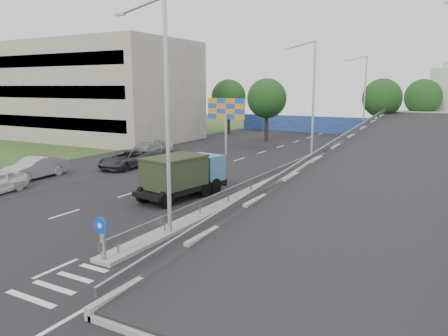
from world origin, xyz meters
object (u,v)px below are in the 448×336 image
Objects in this scene: sign_bollard at (102,238)px; lamp_post_far at (363,93)px; parked_car_c at (126,159)px; billboard at (226,112)px; dump_truck at (183,174)px; parked_car_d at (146,150)px; parked_car_b at (35,168)px; lamp_post_mid at (311,96)px; lamp_post_near at (163,106)px; parked_car_e at (156,147)px.

lamp_post_far is (0.11, 43.83, 4.77)m from sign_bollard.
billboard is at bearing 67.09° from parked_car_c.
lamp_post_far is 31.43m from parked_car_c.
billboard is 17.27m from dump_truck.
parked_car_d is at bearing 125.58° from sign_bollard.
parked_car_b reaches higher than parked_car_c.
lamp_post_mid is 22.14m from parked_car_b.
lamp_post_far is 20.24m from billboard.
lamp_post_near and lamp_post_mid have the same top height.
parked_car_d is 1.24× the size of parked_car_e.
parked_car_b reaches higher than parked_car_d.
parked_car_b is (-15.67, 9.12, -0.24)m from sign_bollard.
lamp_post_mid is 2.08× the size of parked_car_b.
sign_bollard reaches higher than parked_car_d.
lamp_post_mid and lamp_post_far have the same top height.
sign_bollard is 0.42× the size of parked_car_e.
dump_truck is (5.92, -16.00, -2.74)m from billboard.
parked_car_e is at bearing -177.04° from lamp_post_mid.
sign_bollard is 10.31m from dump_truck.
lamp_post_far is (0.00, 40.00, 0.00)m from lamp_post_near.
lamp_post_far reaches higher than parked_car_c.
parked_car_c is at bearing -109.87° from billboard.
lamp_post_mid reaches higher than parked_car_e.
parked_car_d is at bearing -71.12° from parked_car_e.
parked_car_d is at bearing -166.73° from lamp_post_mid.
lamp_post_far is at bearing 62.55° from parked_car_c.
lamp_post_far reaches higher than sign_bollard.
lamp_post_mid is 16.39m from parked_car_e.
dump_truck is 18.09m from parked_car_e.
parked_car_c is at bearing 158.62° from dump_truck.
parked_car_c is at bearing -65.70° from parked_car_d.
lamp_post_near is at bearing -45.43° from parked_car_d.
dump_truck is 1.25× the size of parked_car_d.
parked_car_e is at bearing 86.22° from parked_car_b.
sign_bollard reaches higher than parked_car_c.
sign_bollard is 27.72m from parked_car_e.
lamp_post_far is at bearing 54.02° from parked_car_e.
lamp_post_mid is at bearing -90.00° from lamp_post_far.
parked_car_b is at bearing -92.60° from parked_car_d.
parked_car_c is at bearing -69.04° from parked_car_e.
lamp_post_mid reaches higher than parked_car_d.
dump_truck is at bearing -95.36° from lamp_post_far.
parked_car_e is (-6.44, -2.80, -3.51)m from billboard.
lamp_post_mid is 1.92× the size of parked_car_c.
parked_car_d is at bearing 108.27° from parked_car_c.
lamp_post_far reaches higher than parked_car_d.
lamp_post_near is 22.69m from parked_car_d.
dump_truck is 1.56× the size of parked_car_e.
sign_bollard is 27.53m from billboard.
lamp_post_near is at bearing -52.52° from dump_truck.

